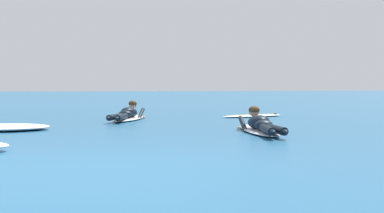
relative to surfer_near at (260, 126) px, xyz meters
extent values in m
plane|color=#235B84|center=(-2.94, 6.23, -0.14)|extent=(120.00, 120.00, 0.00)
ellipsoid|color=silver|center=(0.00, 0.10, -0.10)|extent=(0.61, 2.25, 0.07)
ellipsoid|color=silver|center=(0.05, 1.16, -0.09)|extent=(0.19, 0.21, 0.06)
ellipsoid|color=black|center=(0.01, 0.15, 0.06)|extent=(0.43, 0.70, 0.35)
ellipsoid|color=black|center=(-0.01, -0.25, 0.03)|extent=(0.35, 0.29, 0.20)
cylinder|color=black|center=(-0.12, -0.81, 0.00)|extent=(0.23, 0.84, 0.14)
ellipsoid|color=black|center=(-0.16, -1.23, 0.00)|extent=(0.11, 0.22, 0.08)
cylinder|color=black|center=(0.04, -0.82, 0.00)|extent=(0.15, 0.84, 0.14)
ellipsoid|color=black|center=(0.05, -1.24, 0.00)|extent=(0.11, 0.22, 0.08)
cylinder|color=black|center=(-0.20, 0.54, -0.02)|extent=(0.11, 0.58, 0.33)
sphere|color=tan|center=(-0.18, 0.91, -0.12)|extent=(0.09, 0.09, 0.09)
cylinder|color=black|center=(0.24, 0.50, -0.02)|extent=(0.11, 0.58, 0.33)
sphere|color=tan|center=(0.26, 0.85, -0.12)|extent=(0.09, 0.09, 0.09)
sphere|color=tan|center=(0.02, 0.55, 0.24)|extent=(0.21, 0.21, 0.21)
ellipsoid|color=#47331E|center=(0.02, 0.53, 0.27)|extent=(0.23, 0.21, 0.16)
ellipsoid|color=white|center=(-2.34, 4.08, -0.10)|extent=(1.14, 2.20, 0.07)
ellipsoid|color=white|center=(-2.05, 5.05, -0.09)|extent=(0.25, 0.25, 0.06)
ellipsoid|color=black|center=(-2.32, 4.12, 0.06)|extent=(0.57, 0.76, 0.35)
ellipsoid|color=black|center=(-2.43, 3.75, 0.03)|extent=(0.41, 0.37, 0.20)
cylinder|color=black|center=(-2.68, 3.20, 0.00)|extent=(0.44, 0.89, 0.14)
ellipsoid|color=black|center=(-2.83, 2.78, 0.00)|extent=(0.16, 0.24, 0.08)
cylinder|color=black|center=(-2.52, 3.15, 0.00)|extent=(0.34, 0.90, 0.14)
ellipsoid|color=black|center=(-2.63, 2.72, 0.00)|extent=(0.16, 0.24, 0.08)
cylinder|color=black|center=(-2.43, 4.54, -0.02)|extent=(0.26, 0.61, 0.35)
sphere|color=tan|center=(-2.31, 4.92, -0.12)|extent=(0.09, 0.09, 0.09)
cylinder|color=black|center=(-2.01, 4.40, -0.02)|extent=(0.26, 0.61, 0.35)
sphere|color=tan|center=(-1.90, 4.76, -0.12)|extent=(0.09, 0.09, 0.09)
sphere|color=tan|center=(-2.21, 4.50, 0.24)|extent=(0.21, 0.21, 0.21)
ellipsoid|color=#47331E|center=(-2.21, 4.48, 0.27)|extent=(0.27, 0.25, 0.16)
ellipsoid|color=white|center=(1.16, 4.84, -0.10)|extent=(2.01, 1.15, 0.07)
cube|color=yellow|center=(1.16, 4.84, -0.07)|extent=(1.57, 0.59, 0.01)
cone|color=black|center=(1.91, 5.10, -0.13)|extent=(0.13, 0.13, 0.16)
ellipsoid|color=white|center=(-4.91, 1.35, -0.08)|extent=(1.94, 1.36, 0.13)
ellipsoid|color=white|center=(-4.47, 1.57, -0.09)|extent=(0.67, 0.60, 0.09)
camera|label=1|loc=(-2.72, -9.44, 0.77)|focal=48.87mm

